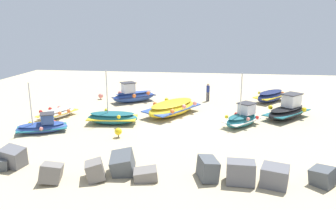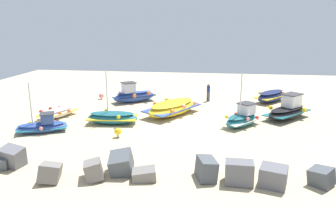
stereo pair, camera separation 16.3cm
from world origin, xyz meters
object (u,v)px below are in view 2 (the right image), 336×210
object	(u,v)px
fishing_boat_1	(271,96)
fishing_boat_2	(112,118)
mooring_buoy_0	(118,131)
fishing_boat_6	(43,126)
fishing_boat_0	(172,108)
fishing_boat_4	(134,95)
person_walking	(208,91)
fishing_boat_5	(242,118)
fishing_boat_3	(288,111)
mooring_buoy_1	(101,96)
fishing_boat_7	(58,113)

from	to	relation	value
fishing_boat_1	fishing_boat_2	distance (m)	15.51
fishing_boat_2	mooring_buoy_0	xyz separation A→B (m)	(-1.25, 2.85, -0.07)
fishing_boat_6	mooring_buoy_0	world-z (taller)	fishing_boat_6
mooring_buoy_0	fishing_boat_0	bearing A→B (deg)	-115.91
fishing_boat_4	person_walking	distance (m)	7.09
fishing_boat_2	fishing_boat_5	distance (m)	9.52
fishing_boat_5	fishing_boat_6	distance (m)	14.03
fishing_boat_3	fishing_boat_4	bearing A→B (deg)	117.03
fishing_boat_0	fishing_boat_5	xyz separation A→B (m)	(-5.40, 2.28, 0.02)
fishing_boat_2	fishing_boat_3	size ratio (longest dim) A/B	0.92
fishing_boat_2	fishing_boat_3	bearing A→B (deg)	8.77
mooring_buoy_1	person_walking	bearing A→B (deg)	-177.03
mooring_buoy_0	mooring_buoy_1	bearing A→B (deg)	-65.75
fishing_boat_2	fishing_boat_5	world-z (taller)	fishing_boat_2
fishing_boat_0	fishing_boat_4	world-z (taller)	fishing_boat_4
fishing_boat_2	fishing_boat_5	bearing A→B (deg)	-0.31
fishing_boat_6	fishing_boat_7	xyz separation A→B (m)	(0.68, -3.60, -0.08)
fishing_boat_0	fishing_boat_4	xyz separation A→B (m)	(4.15, -3.91, 0.08)
fishing_boat_2	fishing_boat_6	world-z (taller)	fishing_boat_2
person_walking	fishing_boat_5	bearing A→B (deg)	-150.48
fishing_boat_0	person_walking	world-z (taller)	person_walking
fishing_boat_1	fishing_boat_7	world-z (taller)	fishing_boat_1
fishing_boat_2	person_walking	world-z (taller)	fishing_boat_2
fishing_boat_0	fishing_boat_1	bearing A→B (deg)	154.85
fishing_boat_2	person_walking	distance (m)	10.71
fishing_boat_0	mooring_buoy_0	distance (m)	6.53
fishing_boat_2	fishing_boat_6	distance (m)	4.85
fishing_boat_6	person_walking	world-z (taller)	fishing_boat_6
fishing_boat_3	fishing_boat_4	distance (m)	13.73
person_walking	mooring_buoy_1	world-z (taller)	person_walking
fishing_boat_1	fishing_boat_2	size ratio (longest dim) A/B	1.00
fishing_boat_1	fishing_boat_7	size ratio (longest dim) A/B	1.12
fishing_boat_0	fishing_boat_4	distance (m)	5.71
fishing_boat_3	fishing_boat_7	size ratio (longest dim) A/B	1.21
fishing_boat_4	mooring_buoy_0	size ratio (longest dim) A/B	6.48
fishing_boat_6	mooring_buoy_0	xyz separation A→B (m)	(-5.40, 0.34, -0.03)
person_walking	fishing_boat_1	bearing A→B (deg)	-74.12
fishing_boat_7	fishing_boat_1	bearing A→B (deg)	-44.95
fishing_boat_1	person_walking	bearing A→B (deg)	134.49
fishing_boat_3	mooring_buoy_0	world-z (taller)	fishing_boat_3
fishing_boat_3	fishing_boat_2	bearing A→B (deg)	146.51
fishing_boat_6	mooring_buoy_1	world-z (taller)	fishing_boat_6
mooring_buoy_1	fishing_boat_2	bearing A→B (deg)	114.49
person_walking	mooring_buoy_1	bearing A→B (deg)	103.37
fishing_boat_4	fishing_boat_5	xyz separation A→B (m)	(-9.55, 6.20, -0.06)
fishing_boat_6	fishing_boat_7	world-z (taller)	fishing_boat_6
fishing_boat_0	fishing_boat_7	world-z (taller)	fishing_boat_0
fishing_boat_1	fishing_boat_3	bearing A→B (deg)	-137.59
fishing_boat_1	fishing_boat_6	size ratio (longest dim) A/B	1.13
fishing_boat_0	mooring_buoy_1	bearing A→B (deg)	-89.61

